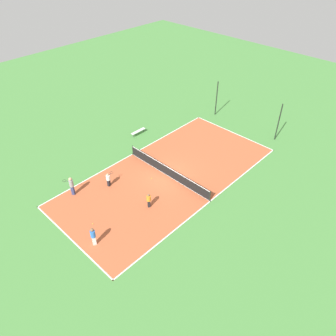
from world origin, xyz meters
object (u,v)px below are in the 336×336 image
player_center_orange (149,200)px  fence_post_back_left (217,99)px  player_far_white (108,179)px  bench (138,131)px  player_baseline_gray (71,185)px  tennis_ball_left_sideline (93,224)px  tennis_ball_right_alley (152,178)px  player_near_blue (93,235)px  tennis_net (168,171)px  fence_post_back_right (279,122)px

player_center_orange → fence_post_back_left: bearing=142.3°
player_far_white → player_center_orange: bearing=-102.1°
bench → player_baseline_gray: bearing=-163.0°
player_far_white → fence_post_back_left: 17.16m
player_baseline_gray → fence_post_back_left: fence_post_back_left is taller
tennis_ball_left_sideline → tennis_ball_right_alley: same height
player_far_white → player_near_blue: player_near_blue is taller
tennis_net → player_far_white: size_ratio=7.22×
tennis_ball_right_alley → fence_post_back_right: size_ratio=0.02×
tennis_net → player_near_blue: (1.63, -9.48, 0.42)m
player_far_white → fence_post_back_left: bearing=-16.1°
bench → fence_post_back_left: 10.18m
player_near_blue → tennis_ball_right_alley: 8.52m
tennis_net → fence_post_back_right: fence_post_back_right is taller
bench → player_center_orange: (8.99, -6.96, 0.39)m
player_far_white → tennis_ball_right_alley: size_ratio=19.99×
player_center_orange → tennis_ball_left_sideline: player_center_orange is taller
bench → tennis_ball_left_sideline: 13.47m
player_near_blue → fence_post_back_right: bearing=15.9°
bench → player_center_orange: bearing=-127.7°
tennis_ball_left_sideline → fence_post_back_left: bearing=100.7°
tennis_ball_left_sideline → fence_post_back_left: size_ratio=0.02×
player_far_white → fence_post_back_right: 18.42m
player_center_orange → player_baseline_gray: (-5.79, -3.48, 0.32)m
bench → player_baseline_gray: player_baseline_gray is taller
player_far_white → fence_post_back_right: fence_post_back_right is taller
player_center_orange → fence_post_back_left: 17.44m
player_center_orange → player_baseline_gray: 6.77m
player_center_orange → tennis_ball_right_alley: size_ratio=20.02×
tennis_ball_right_alley → tennis_net: bearing=60.2°
player_far_white → player_near_blue: size_ratio=0.81×
fence_post_back_left → fence_post_back_right: same height
tennis_net → player_near_blue: player_near_blue is taller
bench → fence_post_back_left: size_ratio=0.44×
tennis_ball_right_alley → fence_post_back_left: (-3.23, 13.78, 2.03)m
player_near_blue → fence_post_back_right: fence_post_back_right is taller
bench → player_baseline_gray: size_ratio=0.99×
player_center_orange → tennis_ball_right_alley: 3.68m
player_center_orange → tennis_ball_right_alley: (-2.45, 2.66, -0.72)m
player_center_orange → player_baseline_gray: player_baseline_gray is taller
bench → player_near_blue: size_ratio=1.09×
bench → tennis_ball_left_sideline: (7.24, -11.35, -0.34)m
bench → fence_post_back_right: (11.33, 9.48, 1.70)m
player_center_orange → player_far_white: size_ratio=1.00×
fence_post_back_right → tennis_ball_left_sideline: bearing=-101.1°
player_near_blue → bench: bearing=57.9°
player_far_white → fence_post_back_right: (6.82, 17.06, 1.31)m
bench → player_far_white: size_ratio=1.34×
bench → tennis_ball_right_alley: bench is taller
bench → tennis_net: bearing=-111.9°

